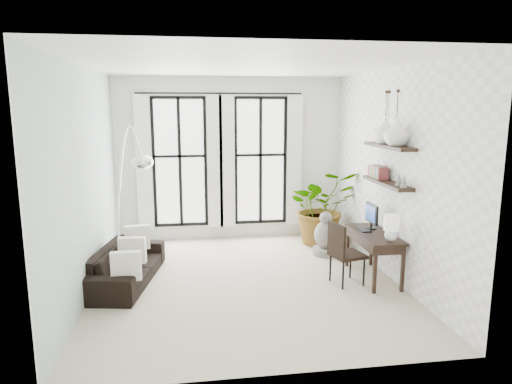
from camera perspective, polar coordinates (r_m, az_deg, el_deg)
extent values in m
plane|color=#B6AA91|center=(7.09, -1.21, -11.10)|extent=(5.00, 5.00, 0.00)
plane|color=white|center=(6.62, -1.32, 15.60)|extent=(5.00, 5.00, 0.00)
plane|color=#A8BCB3|center=(6.78, -20.51, 1.24)|extent=(0.00, 5.00, 5.00)
plane|color=white|center=(7.29, 16.57, 2.10)|extent=(0.00, 5.00, 5.00)
plane|color=white|center=(9.14, -3.20, 4.15)|extent=(4.50, 0.00, 4.50)
cube|color=white|center=(9.08, -9.49, 3.66)|extent=(1.00, 0.02, 2.50)
cube|color=white|center=(9.02, -13.83, 3.45)|extent=(0.30, 0.04, 2.60)
cube|color=white|center=(8.99, -5.16, 3.70)|extent=(0.30, 0.04, 2.60)
cube|color=white|center=(9.19, 0.55, 3.88)|extent=(1.00, 0.02, 2.50)
cube|color=white|center=(9.01, -3.63, 3.73)|extent=(0.30, 0.04, 2.60)
cube|color=white|center=(9.22, 4.84, 3.87)|extent=(0.30, 0.04, 2.60)
cylinder|color=black|center=(8.95, -4.52, 12.21)|extent=(3.20, 0.03, 0.03)
cube|color=black|center=(7.11, 16.03, 1.10)|extent=(0.25, 1.30, 0.05)
cube|color=black|center=(7.04, 16.26, 5.51)|extent=(0.25, 1.30, 0.05)
cube|color=#E0385D|center=(7.59, 14.38, 2.63)|extent=(0.16, 0.04, 0.18)
cube|color=#2B4A98|center=(7.55, 14.51, 2.59)|extent=(0.16, 0.04, 0.18)
cube|color=#FD9A38|center=(7.51, 14.64, 2.54)|extent=(0.16, 0.04, 0.18)
cube|color=green|center=(7.47, 14.78, 2.49)|extent=(0.16, 0.04, 0.18)
cube|color=#A150BC|center=(7.43, 14.91, 2.44)|extent=(0.16, 0.04, 0.18)
cube|color=gold|center=(7.39, 15.05, 2.39)|extent=(0.16, 0.04, 0.18)
cube|color=#555555|center=(7.35, 15.19, 2.34)|extent=(0.16, 0.04, 0.18)
cube|color=teal|center=(7.31, 15.33, 2.29)|extent=(0.16, 0.04, 0.18)
cube|color=tan|center=(7.26, 15.47, 2.24)|extent=(0.16, 0.04, 0.18)
cube|color=brown|center=(7.22, 15.61, 2.19)|extent=(0.16, 0.04, 0.18)
cone|color=gray|center=(6.73, 17.47, 1.50)|extent=(0.10, 0.10, 0.18)
cone|color=gray|center=(6.60, 18.03, 1.30)|extent=(0.10, 0.10, 0.18)
imported|color=black|center=(7.24, -15.92, -8.73)|extent=(1.06, 2.00, 0.55)
cube|color=silver|center=(6.50, -15.93, -8.88)|extent=(0.40, 0.12, 0.40)
cube|color=silver|center=(7.16, -15.21, -7.03)|extent=(0.40, 0.12, 0.40)
cube|color=silver|center=(7.82, -14.61, -5.50)|extent=(0.40, 0.12, 0.40)
imported|color=#2D7228|center=(8.89, 8.18, -1.85)|extent=(1.39, 1.23, 1.45)
cube|color=black|center=(7.21, 14.55, -5.12)|extent=(0.52, 1.23, 0.04)
cube|color=black|center=(7.23, 14.38, -5.78)|extent=(0.47, 1.18, 0.11)
cube|color=black|center=(6.74, 14.63, -9.44)|extent=(0.05, 0.05, 0.68)
cube|color=black|center=(6.91, 17.86, -9.12)|extent=(0.05, 0.05, 0.68)
cube|color=black|center=(7.75, 11.36, -6.67)|extent=(0.05, 0.05, 0.68)
cube|color=black|center=(7.89, 14.24, -6.47)|extent=(0.05, 0.05, 0.68)
cube|color=black|center=(7.38, 14.28, -2.59)|extent=(0.04, 0.42, 0.30)
cube|color=navy|center=(7.37, 14.10, -2.60)|extent=(0.00, 0.36, 0.24)
cube|color=black|center=(7.38, 13.17, -4.46)|extent=(0.15, 0.40, 0.02)
sphere|color=silver|center=(6.79, 16.51, -5.24)|extent=(0.18, 0.18, 0.18)
cylinder|color=white|center=(6.74, 16.59, -3.69)|extent=(0.22, 0.22, 0.22)
cube|color=black|center=(7.00, 11.36, -7.71)|extent=(0.54, 0.54, 0.05)
cube|color=black|center=(6.83, 10.02, -5.96)|extent=(0.14, 0.44, 0.50)
cylinder|color=black|center=(6.87, 10.36, -10.17)|extent=(0.03, 0.03, 0.42)
cylinder|color=black|center=(6.98, 13.19, -9.91)|extent=(0.03, 0.03, 0.42)
cylinder|color=black|center=(7.18, 9.44, -9.19)|extent=(0.03, 0.03, 0.42)
cylinder|color=black|center=(7.30, 12.16, -8.97)|extent=(0.03, 0.03, 0.42)
cylinder|color=silver|center=(7.42, -16.51, -10.15)|extent=(0.36, 0.36, 0.10)
cylinder|color=silver|center=(7.26, -16.71, -6.51)|extent=(0.04, 0.04, 0.99)
ellipsoid|color=silver|center=(6.91, -14.04, 3.65)|extent=(0.32, 0.32, 0.21)
cylinder|color=gray|center=(8.36, 8.60, -7.32)|extent=(0.44, 0.44, 0.13)
ellipsoid|color=gray|center=(8.28, 8.66, -5.28)|extent=(0.40, 0.40, 0.49)
sphere|color=gray|center=(8.20, 8.72, -3.20)|extent=(0.22, 0.22, 0.22)
imported|color=white|center=(6.80, 17.23, 7.12)|extent=(0.37, 0.37, 0.38)
imported|color=white|center=(7.17, 15.85, 7.35)|extent=(0.37, 0.37, 0.38)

